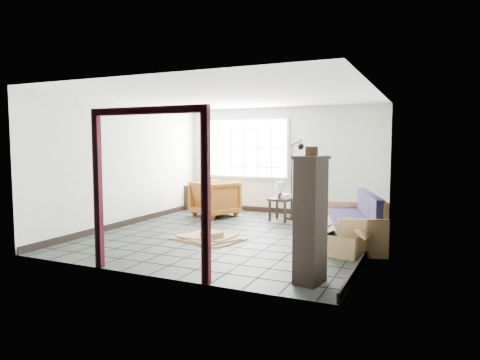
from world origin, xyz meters
The scene contains 15 objects.
ground centered at (0.00, 0.00, 0.00)m, with size 5.50×5.50×0.00m, color black.
room_shell centered at (0.00, 0.03, 1.68)m, with size 5.02×5.52×2.61m.
window_panel centered at (-1.00, 2.70, 1.60)m, with size 2.32×0.08×1.52m.
doorway_trim centered at (0.00, -2.70, 1.38)m, with size 1.80×0.08×2.20m.
futon_sofa centered at (2.21, 0.23, 0.32)m, with size 1.31×2.11×0.88m.
armchair centered at (-1.31, 1.66, 0.46)m, with size 0.90×0.85×0.93m, color brown.
side_table centered at (0.29, 1.75, 0.42)m, with size 0.51×0.51×0.51m.
table_lamp centered at (0.30, 1.69, 0.77)m, with size 0.25×0.25×0.38m.
projector centered at (0.36, 1.75, 0.55)m, with size 0.31×0.28×0.10m.
floor_lamp centered at (0.55, 2.02, 0.97)m, with size 0.48×0.38×1.81m.
console_shelf centered at (-2.15, 2.40, 0.31)m, with size 0.85×0.48×0.63m.
tall_shelf centered at (2.02, -2.16, 0.80)m, with size 0.40×0.48×1.58m.
pot centered at (2.01, -2.15, 1.64)m, with size 0.19×0.19×0.12m.
open_box centered at (2.15, -0.71, 0.17)m, with size 0.88×0.55×0.46m.
cardboard_pile centered at (-0.27, -0.58, 0.05)m, with size 1.35×1.13×0.17m.
Camera 1 is at (3.37, -7.23, 1.74)m, focal length 32.00 mm.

